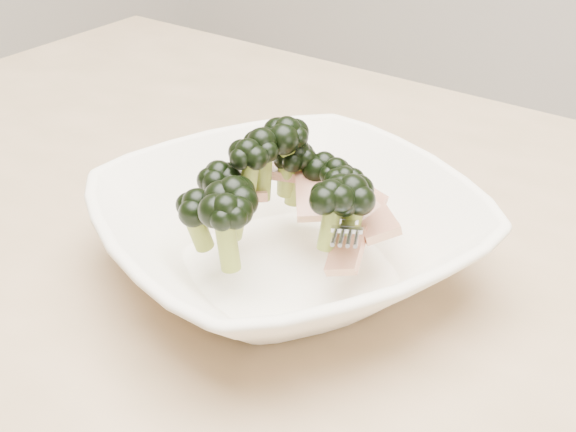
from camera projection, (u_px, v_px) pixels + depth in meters
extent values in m
cube|color=tan|center=(307.00, 278.00, 0.65)|extent=(1.20, 0.80, 0.04)
cylinder|color=tan|center=(158.00, 257.00, 1.36)|extent=(0.06, 0.06, 0.71)
imported|color=white|center=(288.00, 234.00, 0.60)|extent=(0.37, 0.37, 0.07)
cylinder|color=olive|center=(344.00, 201.00, 0.59)|extent=(0.02, 0.01, 0.03)
ellipsoid|color=black|center=(345.00, 178.00, 0.58)|extent=(0.03, 0.03, 0.02)
cylinder|color=olive|center=(287.00, 167.00, 0.63)|extent=(0.02, 0.02, 0.05)
ellipsoid|color=black|center=(287.00, 131.00, 0.62)|extent=(0.04, 0.04, 0.03)
cylinder|color=olive|center=(351.00, 220.00, 0.58)|extent=(0.02, 0.02, 0.04)
ellipsoid|color=black|center=(352.00, 190.00, 0.56)|extent=(0.04, 0.04, 0.03)
cylinder|color=olive|center=(300.00, 179.00, 0.65)|extent=(0.02, 0.02, 0.04)
ellipsoid|color=black|center=(300.00, 154.00, 0.64)|extent=(0.03, 0.03, 0.02)
cylinder|color=olive|center=(248.00, 183.00, 0.60)|extent=(0.02, 0.02, 0.04)
ellipsoid|color=black|center=(248.00, 151.00, 0.59)|extent=(0.03, 0.03, 0.03)
cylinder|color=olive|center=(234.00, 219.00, 0.58)|extent=(0.02, 0.02, 0.03)
ellipsoid|color=black|center=(233.00, 192.00, 0.57)|extent=(0.04, 0.04, 0.03)
cylinder|color=olive|center=(346.00, 210.00, 0.60)|extent=(0.01, 0.01, 0.03)
ellipsoid|color=black|center=(347.00, 188.00, 0.59)|extent=(0.03, 0.03, 0.02)
cylinder|color=olive|center=(262.00, 174.00, 0.62)|extent=(0.02, 0.02, 0.04)
ellipsoid|color=black|center=(262.00, 142.00, 0.60)|extent=(0.04, 0.04, 0.03)
cylinder|color=olive|center=(330.00, 224.00, 0.57)|extent=(0.01, 0.02, 0.04)
ellipsoid|color=black|center=(331.00, 193.00, 0.56)|extent=(0.03, 0.03, 0.03)
cylinder|color=olive|center=(336.00, 192.00, 0.61)|extent=(0.01, 0.02, 0.03)
ellipsoid|color=black|center=(336.00, 169.00, 0.60)|extent=(0.03, 0.03, 0.02)
cylinder|color=olive|center=(198.00, 230.00, 0.59)|extent=(0.02, 0.02, 0.04)
ellipsoid|color=black|center=(197.00, 203.00, 0.58)|extent=(0.04, 0.04, 0.03)
cylinder|color=olive|center=(323.00, 189.00, 0.64)|extent=(0.02, 0.02, 0.04)
ellipsoid|color=black|center=(324.00, 164.00, 0.63)|extent=(0.03, 0.03, 0.03)
cylinder|color=olive|center=(221.00, 203.00, 0.61)|extent=(0.02, 0.02, 0.04)
ellipsoid|color=black|center=(219.00, 174.00, 0.60)|extent=(0.04, 0.04, 0.03)
cylinder|color=olive|center=(227.00, 242.00, 0.56)|extent=(0.02, 0.02, 0.04)
ellipsoid|color=black|center=(226.00, 209.00, 0.55)|extent=(0.04, 0.04, 0.03)
cylinder|color=olive|center=(296.00, 181.00, 0.64)|extent=(0.02, 0.02, 0.04)
ellipsoid|color=black|center=(296.00, 152.00, 0.63)|extent=(0.04, 0.04, 0.03)
cube|color=maroon|center=(241.00, 194.00, 0.62)|extent=(0.05, 0.05, 0.02)
cube|color=maroon|center=(347.00, 250.00, 0.57)|extent=(0.04, 0.05, 0.02)
cube|color=maroon|center=(315.00, 194.00, 0.62)|extent=(0.06, 0.06, 0.02)
cube|color=maroon|center=(370.00, 218.00, 0.59)|extent=(0.04, 0.04, 0.02)
cube|color=maroon|center=(356.00, 207.00, 0.61)|extent=(0.03, 0.05, 0.02)
cube|color=maroon|center=(287.00, 173.00, 0.65)|extent=(0.05, 0.05, 0.02)
cube|color=maroon|center=(374.00, 220.00, 0.59)|extent=(0.05, 0.05, 0.01)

